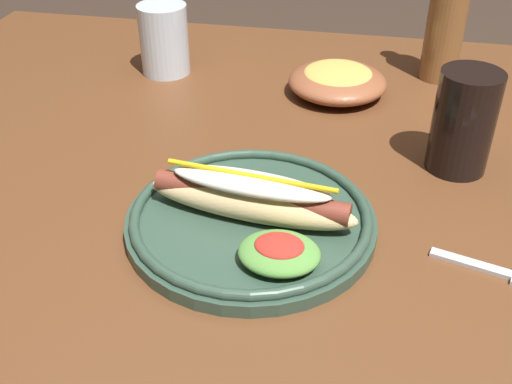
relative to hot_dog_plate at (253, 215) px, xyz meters
name	(u,v)px	position (x,y,z in m)	size (l,w,h in m)	color
dining_table	(301,222)	(0.04, 0.14, -0.11)	(1.40, 1.04, 0.74)	brown
hot_dog_plate	(253,215)	(0.00, 0.00, 0.00)	(0.29, 0.29, 0.08)	#334C3D
fork	(498,271)	(0.27, -0.02, -0.02)	(0.12, 0.05, 0.00)	silver
soda_cup	(464,122)	(0.24, 0.19, 0.05)	(0.08, 0.08, 0.13)	black
water_cup	(164,39)	(-0.23, 0.41, 0.04)	(0.08, 0.08, 0.12)	silver
glass_bottle	(446,25)	(0.23, 0.48, 0.07)	(0.06, 0.06, 0.24)	brown
side_bowl	(337,80)	(0.06, 0.38, 0.00)	(0.16, 0.16, 0.05)	brown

